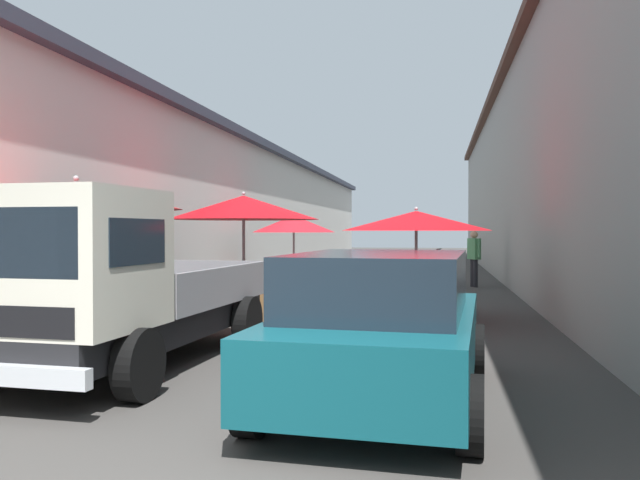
# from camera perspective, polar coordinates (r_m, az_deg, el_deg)

# --- Properties ---
(ground) EXTENTS (90.00, 90.00, 0.00)m
(ground) POSITION_cam_1_polar(r_m,az_deg,el_deg) (16.73, 3.88, -4.84)
(ground) COLOR #3D3A38
(building_left_whitewash) EXTENTS (49.80, 7.50, 4.61)m
(building_left_whitewash) POSITION_cam_1_polar(r_m,az_deg,el_deg) (20.94, -15.85, 2.62)
(building_left_whitewash) COLOR silver
(building_left_whitewash) RESTS_ON ground
(fruit_stall_far_right) EXTENTS (2.29, 2.29, 2.15)m
(fruit_stall_far_right) POSITION_cam_1_polar(r_m,az_deg,el_deg) (17.74, -2.45, 0.73)
(fruit_stall_far_right) COLOR #9E9EA3
(fruit_stall_far_right) RESTS_ON ground
(fruit_stall_near_left) EXTENTS (2.77, 2.77, 2.10)m
(fruit_stall_near_left) POSITION_cam_1_polar(r_m,az_deg,el_deg) (12.12, 8.41, 0.88)
(fruit_stall_near_left) COLOR #9E9EA3
(fruit_stall_near_left) RESTS_ON ground
(fruit_stall_far_left) EXTENTS (2.56, 2.56, 2.34)m
(fruit_stall_far_left) POSITION_cam_1_polar(r_m,az_deg,el_deg) (8.50, -20.67, 1.90)
(fruit_stall_far_left) COLOR #9E9EA3
(fruit_stall_far_left) RESTS_ON ground
(fruit_stall_mid_lane) EXTENTS (2.86, 2.86, 2.39)m
(fruit_stall_mid_lane) POSITION_cam_1_polar(r_m,az_deg,el_deg) (12.27, -6.66, 1.82)
(fruit_stall_mid_lane) COLOR #9E9EA3
(fruit_stall_mid_lane) RESTS_ON ground
(hatchback_car) EXTENTS (4.02, 2.15, 1.45)m
(hatchback_car) POSITION_cam_1_polar(r_m,az_deg,el_deg) (6.32, 5.49, -7.58)
(hatchback_car) COLOR #0F4C56
(hatchback_car) RESTS_ON ground
(delivery_truck) EXTENTS (5.01, 2.18, 2.08)m
(delivery_truck) POSITION_cam_1_polar(r_m,az_deg,el_deg) (7.55, -18.97, -3.93)
(delivery_truck) COLOR black
(delivery_truck) RESTS_ON ground
(vendor_by_crates) EXTENTS (0.60, 0.38, 1.65)m
(vendor_by_crates) POSITION_cam_1_polar(r_m,az_deg,el_deg) (19.48, 13.41, -1.24)
(vendor_by_crates) COLOR #232328
(vendor_by_crates) RESTS_ON ground
(parked_scooter) EXTENTS (1.67, 0.55, 1.14)m
(parked_scooter) POSITION_cam_1_polar(r_m,az_deg,el_deg) (18.52, 10.17, -2.91)
(parked_scooter) COLOR black
(parked_scooter) RESTS_ON ground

